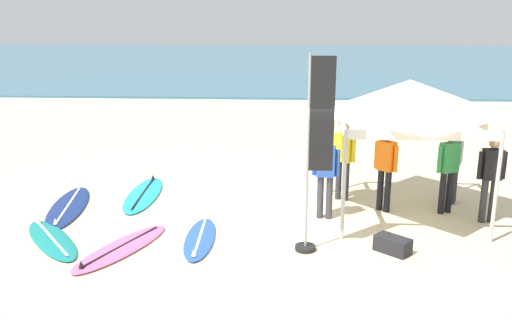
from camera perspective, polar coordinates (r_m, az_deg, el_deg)
ground_plane at (r=10.92m, az=2.02°, el=-6.69°), size 80.00×80.00×0.00m
sea at (r=43.38m, az=2.83°, el=10.04°), size 80.00×36.00×0.10m
canopy_tent at (r=11.27m, az=15.37°, el=6.08°), size 2.79×2.79×2.75m
surfboard_cyan at (r=12.80m, az=-11.40°, el=-3.45°), size 0.72×2.52×0.19m
surfboard_navy at (r=12.44m, az=-18.60°, el=-4.53°), size 1.07×2.67×0.19m
surfboard_pink at (r=10.15m, az=-13.58°, el=-8.70°), size 1.55×2.36×0.19m
surfboard_teal at (r=10.85m, az=-20.11°, el=-7.61°), size 1.82×2.09×0.19m
surfboard_blue at (r=10.29m, az=-5.74°, el=-7.97°), size 0.58×1.97×0.19m
person_blue at (r=11.05m, az=7.12°, el=-1.10°), size 0.54×0.28×1.71m
person_yellow at (r=12.18m, az=8.89°, el=0.39°), size 0.48×0.37×1.71m
person_grey at (r=12.58m, az=19.72°, el=0.14°), size 0.35×0.51×1.71m
person_black at (r=11.68m, az=22.85°, el=-1.31°), size 0.55×0.24×1.71m
person_orange at (r=11.68m, az=13.07°, el=-0.49°), size 0.42×0.41×1.71m
person_green at (r=11.90m, az=19.01°, el=-0.63°), size 0.51×0.35×1.71m
banner_flag at (r=9.38m, az=5.97°, el=-0.34°), size 0.60×0.36×3.40m
gear_bag_near_tent at (r=10.02m, az=13.77°, el=-8.39°), size 0.66×0.64×0.28m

